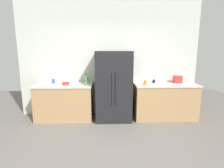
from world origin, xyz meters
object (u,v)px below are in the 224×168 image
Objects in this scene: cup_b at (154,81)px; cup_c at (145,83)px; bottle_a at (86,79)px; cup_a at (53,81)px; toaster at (178,79)px; bottle_b at (86,81)px; refrigerator at (114,86)px; bowl_a at (66,83)px.

cup_b is 0.72× the size of cup_c.
bottle_a is 2.32× the size of cup_a.
bottle_b reaches higher than toaster.
bottle_b is 1.74m from cup_b.
refrigerator is 0.74m from bottle_a.
bowl_a is at bearing -176.26° from toaster.
refrigerator is 10.46× the size of bowl_a.
cup_b is 0.39m from cup_c.
refrigerator is 16.29× the size of cup_a.
refrigerator is at bearing 1.50° from bowl_a.
cup_c is (0.77, -0.08, 0.10)m from refrigerator.
bowl_a is (-2.83, -0.19, -0.06)m from toaster.
cup_a is at bearing 161.51° from bottle_b.
cup_c reaches higher than cup_b.
refrigerator is at bearing 7.33° from bottle_b.
refrigerator reaches higher than bottle_b.
bowl_a is at bearing -152.14° from bottle_a.
toaster is at bearing -2.58° from cup_b.
toaster is 2.36m from bottle_a.
refrigerator is at bearing -170.19° from cup_b.
cup_a is 0.96× the size of cup_c.
cup_a is 0.44m from bowl_a.
refrigerator is at bearing 173.90° from cup_c.
bottle_b reaches higher than cup_c.
bowl_a is at bearing 173.68° from bottle_b.
bottle_a is at bearing 1.12° from cup_a.
bottle_a reaches higher than cup_a.
bottle_b is at bearing -171.15° from cup_b.
toaster reaches higher than cup_c.
bowl_a is (-0.47, -0.25, -0.05)m from bottle_a.
toaster reaches higher than cup_b.
bottle_a is at bearing 168.34° from cup_c.
bowl_a is (0.37, -0.23, -0.02)m from cup_a.
cup_c is (-0.28, -0.26, 0.02)m from cup_b.
toaster is at bearing -1.60° from bottle_a.
bottle_b reaches higher than bottle_a.
cup_b is at bearing -1.26° from bottle_a.
bottle_b is (0.03, -0.31, 0.02)m from bottle_a.
cup_a is (-0.87, 0.29, -0.06)m from bottle_b.
cup_c is at bearing -11.66° from bottle_a.
refrigerator is 8.50× the size of toaster.
toaster is 1.84× the size of cup_c.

